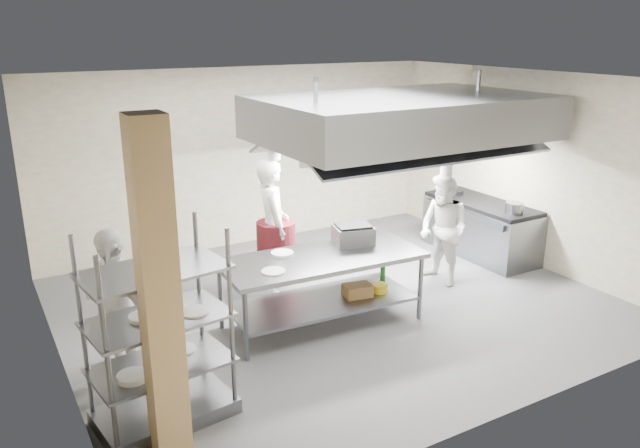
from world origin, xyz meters
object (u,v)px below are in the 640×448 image
chef_head (273,227)px  griddle (353,235)px  pass_rack (159,329)px  island (322,290)px  cooking_range (480,230)px  chef_plating (115,308)px  chef_line (444,230)px  stockpot (516,208)px

chef_head → griddle: 1.20m
pass_rack → chef_head: bearing=37.0°
island → pass_rack: pass_rack is taller
chef_head → griddle: bearing=-133.6°
island → cooking_range: island is taller
chef_plating → chef_line: bearing=73.2°
island → chef_plating: bearing=-174.1°
cooking_range → chef_line: (-1.36, -0.63, 0.39)m
pass_rack → chef_plating: size_ratio=1.11×
cooking_range → griddle: (-2.97, -0.71, 0.61)m
chef_line → chef_plating: bearing=-90.1°
chef_plating → griddle: 3.13m
chef_line → griddle: 1.63m
chef_line → griddle: (-1.61, -0.08, 0.22)m
chef_line → stockpot: (1.31, -0.12, 0.17)m
cooking_range → chef_head: size_ratio=1.03×
pass_rack → chef_head: chef_head is taller
chef_line → chef_plating: size_ratio=0.95×
chef_head → chef_line: size_ratio=1.19×
stockpot → chef_plating: bearing=-177.5°
chef_plating → stockpot: bearing=71.0°
island → chef_line: size_ratio=1.55×
chef_plating → cooking_range: bearing=78.0°
cooking_range → stockpot: bearing=-94.2°
pass_rack → chef_head: size_ratio=0.98×
cooking_range → griddle: 3.11m
chef_head → griddle: chef_head is taller
cooking_range → chef_plating: bearing=-170.6°
island → chef_head: 1.29m
chef_line → chef_plating: chef_plating is taller
chef_line → island: bearing=-87.8°
pass_rack → griddle: (2.91, 1.18, 0.08)m
cooking_range → chef_plating: size_ratio=1.16×
pass_rack → chef_plating: pass_rack is taller
island → chef_line: chef_line is taller
cooking_range → island: bearing=-165.9°
griddle → cooking_range: bearing=27.3°
pass_rack → stockpot: size_ratio=8.16×
pass_rack → stockpot: pass_rack is taller
cooking_range → chef_plating: 6.18m
island → chef_head: size_ratio=1.30×
chef_head → chef_line: bearing=-99.7°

